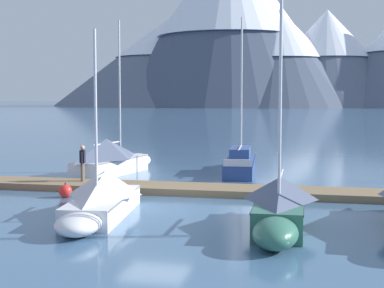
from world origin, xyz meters
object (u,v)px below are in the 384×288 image
Objects in this scene: sailboat_mid_dock_starboard at (101,197)px; sailboat_outer_slip at (279,207)px; sailboat_far_berth at (241,162)px; person_on_dock at (83,161)px; sailboat_mid_dock_port at (112,157)px; mooring_buoy_channel_marker at (65,191)px.

sailboat_outer_slip reaches higher than sailboat_mid_dock_starboard.
sailboat_far_berth reaches higher than sailboat_mid_dock_starboard.
sailboat_outer_slip is 11.81m from person_on_dock.
sailboat_mid_dock_starboard is 0.83× the size of sailboat_outer_slip.
person_on_dock is (-6.42, -7.01, 0.70)m from sailboat_far_berth.
sailboat_mid_dock_port reaches higher than person_on_dock.
sailboat_far_berth is 13.61× the size of mooring_buoy_channel_marker.
sailboat_outer_slip is at bearing -22.77° from mooring_buoy_channel_marker.
mooring_buoy_channel_marker is at bearing 132.22° from sailboat_mid_dock_starboard.
sailboat_mid_dock_starboard is 4.50m from mooring_buoy_channel_marker.
sailboat_far_berth reaches higher than sailboat_outer_slip.
sailboat_mid_dock_starboard is at bearing -47.78° from mooring_buoy_channel_marker.
sailboat_far_berth reaches higher than person_on_dock.
sailboat_outer_slip reaches higher than mooring_buoy_channel_marker.
mooring_buoy_channel_marker is (0.80, -7.39, -0.65)m from sailboat_mid_dock_port.
sailboat_outer_slip is 12.63× the size of mooring_buoy_channel_marker.
sailboat_outer_slip is 10.14m from mooring_buoy_channel_marker.
sailboat_mid_dock_port is 1.05× the size of sailboat_outer_slip.
sailboat_far_berth is (2.99, 13.04, -0.18)m from sailboat_mid_dock_starboard.
person_on_dock is at bearing -132.48° from sailboat_far_berth.
sailboat_mid_dock_starboard is at bearing 174.55° from sailboat_outer_slip.
sailboat_far_berth reaches higher than mooring_buoy_channel_marker.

